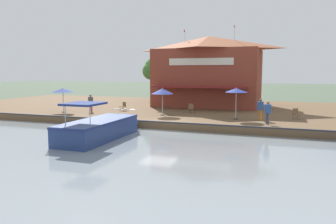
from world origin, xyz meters
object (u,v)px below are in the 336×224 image
(cafe_chair_far_corner_seat, at_px, (191,108))
(tree_upstream_bank, at_px, (155,70))
(person_mid_patio, at_px, (268,110))
(person_at_quay_edge, at_px, (260,107))
(cafe_chair_facing_river, at_px, (296,113))
(tree_behind_restaurant, at_px, (219,61))
(cafe_chair_back_row_seat, at_px, (123,106))
(person_near_entrance, at_px, (91,101))
(patio_umbrella_back_row, at_px, (63,90))
(swan, at_px, (60,142))
(patio_umbrella_mid_patio_left, at_px, (162,91))
(motorboat_outer_channel, at_px, (104,127))
(waterfront_restaurant, at_px, (208,71))
(patio_umbrella_by_entrance, at_px, (236,90))

(cafe_chair_far_corner_seat, bearing_deg, tree_upstream_bank, -145.71)
(person_mid_patio, relative_size, person_at_quay_edge, 1.00)
(cafe_chair_facing_river, xyz_separation_m, tree_behind_restaurant, (-12.18, -8.70, 4.61))
(cafe_chair_back_row_seat, height_order, tree_behind_restaurant, tree_behind_restaurant)
(cafe_chair_far_corner_seat, xyz_separation_m, tree_upstream_bank, (-12.81, -8.73, 3.62))
(person_near_entrance, bearing_deg, patio_umbrella_back_row, -64.36)
(swan, relative_size, tree_behind_restaurant, 0.09)
(cafe_chair_far_corner_seat, height_order, person_near_entrance, person_near_entrance)
(patio_umbrella_mid_patio_left, distance_m, person_at_quay_edge, 8.35)
(motorboat_outer_channel, bearing_deg, cafe_chair_back_row_seat, -159.43)
(waterfront_restaurant, distance_m, tree_upstream_bank, 10.36)
(waterfront_restaurant, distance_m, person_mid_patio, 13.95)
(patio_umbrella_mid_patio_left, bearing_deg, patio_umbrella_back_row, -83.59)
(swan, bearing_deg, patio_umbrella_by_entrance, 140.14)
(cafe_chair_far_corner_seat, bearing_deg, patio_umbrella_back_row, -73.66)
(waterfront_restaurant, distance_m, person_near_entrance, 13.51)
(patio_umbrella_mid_patio_left, relative_size, person_mid_patio, 1.41)
(cafe_chair_far_corner_seat, bearing_deg, patio_umbrella_mid_patio_left, -40.10)
(patio_umbrella_mid_patio_left, height_order, motorboat_outer_channel, patio_umbrella_mid_patio_left)
(person_near_entrance, relative_size, person_mid_patio, 0.98)
(cafe_chair_far_corner_seat, height_order, swan, cafe_chair_far_corner_seat)
(patio_umbrella_back_row, distance_m, motorboat_outer_channel, 11.05)
(patio_umbrella_by_entrance, xyz_separation_m, cafe_chair_facing_river, (-1.70, 4.55, -1.83))
(person_near_entrance, bearing_deg, tree_behind_restaurant, 144.81)
(cafe_chair_back_row_seat, relative_size, tree_behind_restaurant, 0.11)
(cafe_chair_facing_river, relative_size, cafe_chair_far_corner_seat, 1.00)
(cafe_chair_facing_river, distance_m, cafe_chair_far_corner_seat, 9.07)
(motorboat_outer_channel, bearing_deg, patio_umbrella_mid_patio_left, 171.99)
(patio_umbrella_by_entrance, height_order, motorboat_outer_channel, patio_umbrella_by_entrance)
(patio_umbrella_back_row, height_order, person_mid_patio, patio_umbrella_back_row)
(cafe_chair_facing_river, height_order, person_near_entrance, person_near_entrance)
(cafe_chair_back_row_seat, distance_m, tree_behind_restaurant, 14.39)
(cafe_chair_far_corner_seat, height_order, tree_upstream_bank, tree_upstream_bank)
(motorboat_outer_channel, bearing_deg, person_near_entrance, -142.15)
(patio_umbrella_by_entrance, xyz_separation_m, swan, (10.53, -8.79, -2.67))
(cafe_chair_facing_river, height_order, person_mid_patio, person_mid_patio)
(patio_umbrella_mid_patio_left, relative_size, cafe_chair_facing_river, 2.79)
(person_near_entrance, height_order, person_at_quay_edge, person_at_quay_edge)
(cafe_chair_far_corner_seat, bearing_deg, patio_umbrella_by_entrance, 59.67)
(waterfront_restaurant, height_order, swan, waterfront_restaurant)
(patio_umbrella_mid_patio_left, height_order, tree_behind_restaurant, tree_behind_restaurant)
(cafe_chair_back_row_seat, xyz_separation_m, person_near_entrance, (1.89, -2.49, 0.55))
(waterfront_restaurant, distance_m, motorboat_outer_channel, 18.07)
(cafe_chair_facing_river, xyz_separation_m, cafe_chair_far_corner_seat, (-0.92, -9.02, 0.00))
(cafe_chair_facing_river, relative_size, cafe_chair_back_row_seat, 1.00)
(swan, bearing_deg, tree_upstream_bank, -170.35)
(waterfront_restaurant, xyz_separation_m, person_near_entrance, (9.47, -9.20, -2.87))
(person_at_quay_edge, xyz_separation_m, tree_upstream_bank, (-15.28, -15.08, 3.04))
(waterfront_restaurant, relative_size, motorboat_outer_channel, 1.48)
(cafe_chair_back_row_seat, xyz_separation_m, swan, (12.75, 2.42, -0.85))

